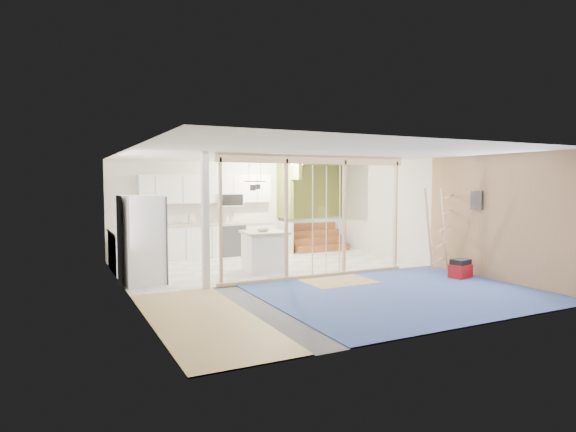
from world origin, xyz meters
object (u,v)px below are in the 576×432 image
island (264,252)px  toolbox (460,269)px  ladder (438,230)px  fridge (142,240)px

island → toolbox: island is taller
island → ladder: ladder is taller
toolbox → ladder: 1.06m
toolbox → ladder: ladder is taller
ladder → toolbox: bearing=-110.6°
island → toolbox: size_ratio=2.12×
fridge → toolbox: bearing=-28.9°
island → ladder: bearing=-22.1°
island → ladder: 3.93m
fridge → ladder: bearing=-22.8°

